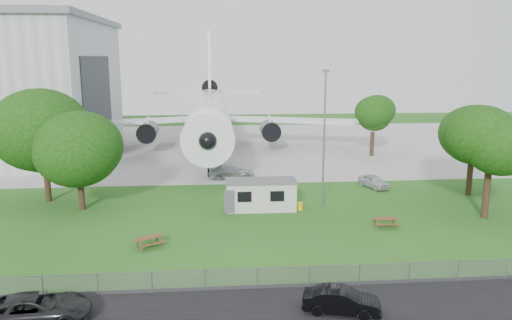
{
  "coord_description": "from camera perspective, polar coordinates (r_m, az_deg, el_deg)",
  "views": [
    {
      "loc": [
        -1.33,
        -36.1,
        13.16
      ],
      "look_at": [
        2.39,
        8.0,
        4.0
      ],
      "focal_mm": 35.0,
      "sensor_mm": 36.0,
      "label": 1
    }
  ],
  "objects": [
    {
      "name": "car_centre_sedan",
      "position": [
        27.41,
        9.75,
        -15.61
      ],
      "size": [
        4.28,
        2.44,
        1.33
      ],
      "primitive_type": "imported",
      "rotation": [
        0.0,
        0.0,
        1.3
      ],
      "color": "black",
      "rests_on": "ground"
    },
    {
      "name": "car_apron_van",
      "position": [
        54.98,
        -2.86,
        -1.39
      ],
      "size": [
        5.14,
        2.37,
        1.45
      ],
      "primitive_type": "imported",
      "rotation": [
        0.0,
        0.0,
        1.64
      ],
      "color": "#B2B4BA",
      "rests_on": "ground"
    },
    {
      "name": "picnic_west",
      "position": [
        36.51,
        -12.07,
        -9.7
      ],
      "size": [
        2.31,
        2.21,
        0.76
      ],
      "primitive_type": null,
      "rotation": [
        0.0,
        0.0,
        0.54
      ],
      "color": "brown",
      "rests_on": "ground"
    },
    {
      "name": "airliner",
      "position": [
        72.39,
        -5.35,
        5.38
      ],
      "size": [
        46.36,
        47.73,
        17.69
      ],
      "color": "white",
      "rests_on": "ground"
    },
    {
      "name": "car_west_estate",
      "position": [
        28.3,
        -24.02,
        -15.36
      ],
      "size": [
        5.81,
        3.29,
        1.53
      ],
      "primitive_type": "imported",
      "rotation": [
        0.0,
        0.0,
        1.71
      ],
      "color": "black",
      "rests_on": "ground"
    },
    {
      "name": "concrete_apron",
      "position": [
        75.27,
        -3.74,
        1.61
      ],
      "size": [
        120.0,
        46.0,
        0.03
      ],
      "primitive_type": "cube",
      "color": "#B7B7B2",
      "rests_on": "ground"
    },
    {
      "name": "tree_east_front",
      "position": [
        44.65,
        25.31,
        1.95
      ],
      "size": [
        6.22,
        6.22,
        9.6
      ],
      "color": "#382619",
      "rests_on": "ground"
    },
    {
      "name": "fence",
      "position": [
        29.71,
        -1.81,
        -14.6
      ],
      "size": [
        58.0,
        0.04,
        1.3
      ],
      "primitive_type": "cube",
      "color": "gray",
      "rests_on": "ground"
    },
    {
      "name": "tree_east_back",
      "position": [
        51.79,
        23.53,
        2.01
      ],
      "size": [
        6.85,
        6.85,
        8.76
      ],
      "color": "#382619",
      "rests_on": "ground"
    },
    {
      "name": "tree_west_small",
      "position": [
        45.49,
        -19.68,
        1.26
      ],
      "size": [
        7.76,
        7.76,
        9.35
      ],
      "color": "#382619",
      "rests_on": "ground"
    },
    {
      "name": "tree_far_apron",
      "position": [
        68.7,
        13.27,
        5.03
      ],
      "size": [
        5.87,
        5.87,
        8.51
      ],
      "color": "#382619",
      "rests_on": "ground"
    },
    {
      "name": "picnic_east",
      "position": [
        40.95,
        14.54,
        -7.44
      ],
      "size": [
        1.82,
        1.52,
        0.76
      ],
      "primitive_type": null,
      "rotation": [
        0.0,
        0.0,
        -0.01
      ],
      "color": "brown",
      "rests_on": "ground"
    },
    {
      "name": "car_ne_hatch",
      "position": [
        52.55,
        13.3,
        -2.4
      ],
      "size": [
        2.72,
        4.1,
        1.3
      ],
      "primitive_type": "imported",
      "rotation": [
        0.0,
        0.0,
        0.34
      ],
      "color": "#B7BABF",
      "rests_on": "ground"
    },
    {
      "name": "tree_west_big",
      "position": [
        49.22,
        -23.14,
        2.6
      ],
      "size": [
        9.04,
        9.04,
        10.71
      ],
      "color": "#382619",
      "rests_on": "ground"
    },
    {
      "name": "ground",
      "position": [
        38.45,
        -2.57,
        -8.33
      ],
      "size": [
        160.0,
        160.0,
        0.0
      ],
      "primitive_type": "plane",
      "color": "#387426"
    },
    {
      "name": "site_cabin",
      "position": [
        43.87,
        0.57,
        -3.98
      ],
      "size": [
        6.76,
        2.76,
        2.62
      ],
      "color": "beige",
      "rests_on": "ground"
    },
    {
      "name": "lamp_mast",
      "position": [
        43.95,
        7.77,
        2.21
      ],
      "size": [
        0.16,
        0.16,
        12.0
      ],
      "primitive_type": "cylinder",
      "color": "slate",
      "rests_on": "ground"
    }
  ]
}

